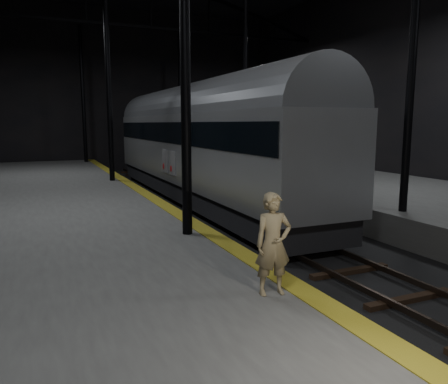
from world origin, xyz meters
TOP-DOWN VIEW (x-y plane):
  - ground at (0.00, 0.00)m, footprint 44.00×44.00m
  - platform_left at (-7.50, 0.00)m, footprint 9.00×43.80m
  - platform_right at (7.50, 0.00)m, footprint 9.00×43.80m
  - tactile_strip at (-3.25, 0.00)m, footprint 0.50×43.80m
  - track at (0.00, 0.00)m, footprint 2.40×43.00m
  - train at (-0.00, 5.66)m, footprint 3.20×21.40m
  - woman at (-3.80, -8.53)m, footprint 0.70×0.51m

SIDE VIEW (x-z plane):
  - ground at x=0.00m, z-range 0.00..0.00m
  - track at x=0.00m, z-range -0.05..0.19m
  - platform_left at x=-7.50m, z-range 0.00..1.00m
  - platform_right at x=7.50m, z-range 0.00..1.00m
  - tactile_strip at x=-3.25m, z-range 1.00..1.01m
  - woman at x=-3.80m, z-range 1.00..2.77m
  - train at x=0.00m, z-range 0.33..6.05m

